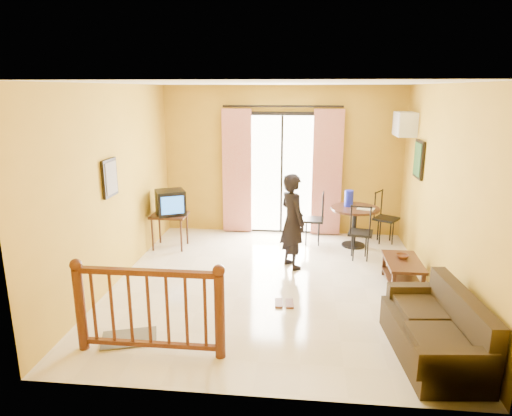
# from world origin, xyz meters

# --- Properties ---
(ground) EXTENTS (5.00, 5.00, 0.00)m
(ground) POSITION_xyz_m (0.00, 0.00, 0.00)
(ground) COLOR beige
(ground) RESTS_ON ground
(room_shell) EXTENTS (5.00, 5.00, 5.00)m
(room_shell) POSITION_xyz_m (0.00, 0.00, 1.70)
(room_shell) COLOR white
(room_shell) RESTS_ON ground
(balcony_door) EXTENTS (2.25, 0.14, 2.46)m
(balcony_door) POSITION_xyz_m (0.00, 2.43, 1.19)
(balcony_door) COLOR black
(balcony_door) RESTS_ON ground
(tv_table) EXTENTS (0.61, 0.51, 0.61)m
(tv_table) POSITION_xyz_m (-1.90, 1.38, 0.53)
(tv_table) COLOR black
(tv_table) RESTS_ON ground
(television) EXTENTS (0.61, 0.59, 0.43)m
(television) POSITION_xyz_m (-1.87, 1.38, 0.82)
(television) COLOR black
(television) RESTS_ON tv_table
(picture_left) EXTENTS (0.05, 0.42, 0.52)m
(picture_left) POSITION_xyz_m (-2.22, -0.20, 1.55)
(picture_left) COLOR black
(picture_left) RESTS_ON room_shell
(dining_table) EXTENTS (0.85, 0.85, 0.71)m
(dining_table) POSITION_xyz_m (1.33, 1.79, 0.56)
(dining_table) COLOR black
(dining_table) RESTS_ON ground
(water_jug) EXTENTS (0.15, 0.15, 0.29)m
(water_jug) POSITION_xyz_m (1.22, 1.88, 0.85)
(water_jug) COLOR #151FC9
(water_jug) RESTS_ON dining_table
(serving_tray) EXTENTS (0.32, 0.27, 0.02)m
(serving_tray) POSITION_xyz_m (1.50, 1.69, 0.72)
(serving_tray) COLOR #F0EDCC
(serving_tray) RESTS_ON dining_table
(dining_chairs) EXTENTS (1.81, 1.40, 0.95)m
(dining_chairs) POSITION_xyz_m (1.30, 1.68, 0.00)
(dining_chairs) COLOR black
(dining_chairs) RESTS_ON ground
(air_conditioner) EXTENTS (0.31, 0.60, 0.40)m
(air_conditioner) POSITION_xyz_m (2.09, 1.95, 2.15)
(air_conditioner) COLOR white
(air_conditioner) RESTS_ON room_shell
(botanical_print) EXTENTS (0.05, 0.50, 0.60)m
(botanical_print) POSITION_xyz_m (2.22, 1.30, 1.65)
(botanical_print) COLOR black
(botanical_print) RESTS_ON room_shell
(coffee_table) EXTENTS (0.48, 0.86, 0.38)m
(coffee_table) POSITION_xyz_m (1.85, 0.13, 0.26)
(coffee_table) COLOR black
(coffee_table) RESTS_ON ground
(bowl) EXTENTS (0.19, 0.19, 0.06)m
(bowl) POSITION_xyz_m (1.85, 0.22, 0.41)
(bowl) COLOR #512C1C
(bowl) RESTS_ON coffee_table
(sofa) EXTENTS (0.85, 1.61, 0.74)m
(sofa) POSITION_xyz_m (1.85, -1.66, 0.28)
(sofa) COLOR black
(sofa) RESTS_ON ground
(standing_person) EXTENTS (0.60, 0.65, 1.49)m
(standing_person) POSITION_xyz_m (0.26, 0.70, 0.75)
(standing_person) COLOR black
(standing_person) RESTS_ON ground
(stair_balustrade) EXTENTS (1.63, 0.13, 1.04)m
(stair_balustrade) POSITION_xyz_m (-1.15, -1.90, 0.56)
(stair_balustrade) COLOR #471E0F
(stair_balustrade) RESTS_ON ground
(doormat) EXTENTS (0.69, 0.57, 0.02)m
(doormat) POSITION_xyz_m (-1.49, -1.67, 0.01)
(doormat) COLOR #524E41
(doormat) RESTS_ON ground
(sandals) EXTENTS (0.26, 0.26, 0.03)m
(sandals) POSITION_xyz_m (0.21, -0.63, 0.01)
(sandals) COLOR #512C1C
(sandals) RESTS_ON ground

